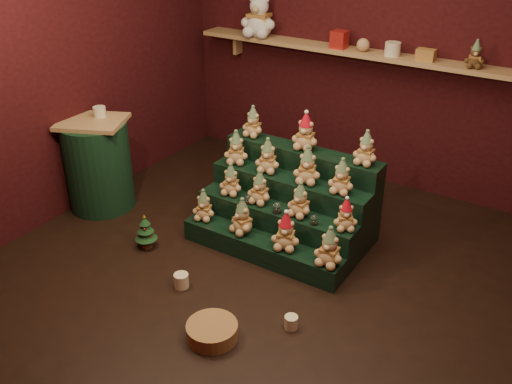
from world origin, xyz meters
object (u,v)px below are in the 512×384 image
Objects in this scene: snow_globe_a at (248,199)px; side_table at (98,164)px; mug_left at (181,281)px; snow_globe_b at (277,208)px; snow_globe_c at (314,220)px; mini_christmas_tree at (146,231)px; riser_tier_front at (261,249)px; mug_right at (291,322)px; white_bear at (259,11)px; brown_bear at (475,54)px; wicker_basket at (212,331)px.

side_table is at bearing -171.76° from snow_globe_a.
snow_globe_a is at bearing 84.74° from mug_left.
snow_globe_c is (0.33, 0.00, -0.01)m from snow_globe_b.
side_table is at bearing -174.13° from snow_globe_c.
riser_tier_front is at bearing 22.79° from mini_christmas_tree.
riser_tier_front is 18.18× the size of snow_globe_a.
snow_globe_b is 0.98× the size of mug_right.
snow_globe_b is 2.24m from white_bear.
mini_christmas_tree is at bearing -141.05° from snow_globe_a.
mug_left is at bearing -95.26° from snow_globe_a.
snow_globe_b is (0.28, -0.00, 0.01)m from snow_globe_a.
mug_left is (-0.30, -0.64, -0.03)m from riser_tier_front.
mug_right is (0.84, -0.75, -0.35)m from snow_globe_a.
mini_christmas_tree is at bearing -157.21° from riser_tier_front.
mini_christmas_tree is (-0.94, -0.53, -0.25)m from snow_globe_b.
white_bear is 2.12m from brown_bear.
wicker_basket is 1.53× the size of brown_bear.
mini_christmas_tree is at bearing -148.66° from brown_bear.
snow_globe_b is 1.01m from mug_right.
side_table is 3.41m from brown_bear.
mini_christmas_tree is at bearing -92.71° from white_bear.
snow_globe_b is at bearing 73.33° from riser_tier_front.
snow_globe_c is (0.61, 0.00, 0.00)m from snow_globe_a.
side_table is at bearing 159.11° from mini_christmas_tree.
brown_bear is (1.92, 2.06, 1.28)m from mini_christmas_tree.
snow_globe_c is 1.11m from mug_left.
mug_left is 0.92m from mug_right.
side_table is 2.48× the size of wicker_basket.
side_table is 2.17m from wicker_basket.
riser_tier_front is 0.42m from snow_globe_a.
brown_bear is (2.75, 1.75, 1.01)m from side_table.
snow_globe_a is 1.18m from mug_right.
snow_globe_c is 1.96m from brown_bear.
mug_left is (-0.07, -0.80, -0.34)m from snow_globe_a.
brown_bear reaches higher than snow_globe_c.
mini_christmas_tree is 2.51m from white_bear.
mug_right is (2.33, -0.54, -0.38)m from side_table.
snow_globe_c is at bearing -128.83° from brown_bear.
mug_right is 0.54m from wicker_basket.
snow_globe_c is 0.72× the size of mug_left.
snow_globe_a reaches higher than riser_tier_front.
side_table reaches higher than snow_globe_c.
mug_left is (0.59, -0.27, -0.10)m from mini_christmas_tree.
brown_bear is at bearing 57.30° from snow_globe_b.
snow_globe_c is 0.16× the size of white_bear.
snow_globe_a is 0.88m from mini_christmas_tree.
brown_bear is (1.03, 1.69, 1.34)m from riser_tier_front.
white_bear is (-1.47, 1.53, 1.17)m from snow_globe_c.
white_bear is at bearing 116.22° from wicker_basket.
snow_globe_b is 0.33m from snow_globe_c.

